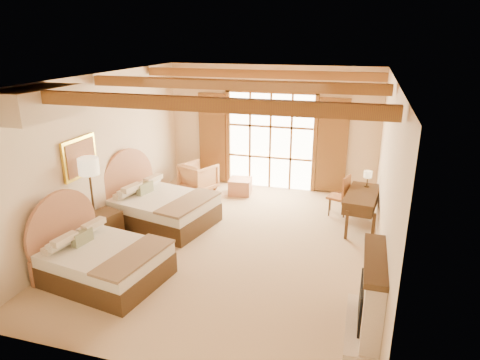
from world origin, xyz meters
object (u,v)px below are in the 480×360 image
at_px(bed_far, 157,205).
at_px(desk, 361,209).
at_px(armchair, 198,177).
at_px(nightstand, 106,226).
at_px(bed_near, 97,258).

distance_m(bed_far, desk, 4.37).
distance_m(bed_far, armchair, 2.17).
bearing_deg(armchair, nightstand, 101.73).
bearing_deg(nightstand, bed_far, 75.12).
height_order(nightstand, desk, desk).
bearing_deg(armchair, bed_near, 113.61).
relative_size(bed_near, bed_far, 0.90).
relative_size(bed_far, desk, 1.58).
bearing_deg(desk, nightstand, -149.89).
distance_m(bed_far, nightstand, 1.21).
distance_m(bed_near, bed_far, 2.32).
xyz_separation_m(bed_far, nightstand, (-0.60, -1.04, -0.11)).
relative_size(bed_near, desk, 1.42).
bearing_deg(bed_near, bed_far, 101.14).
xyz_separation_m(bed_near, armchair, (0.05, 4.49, -0.01)).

